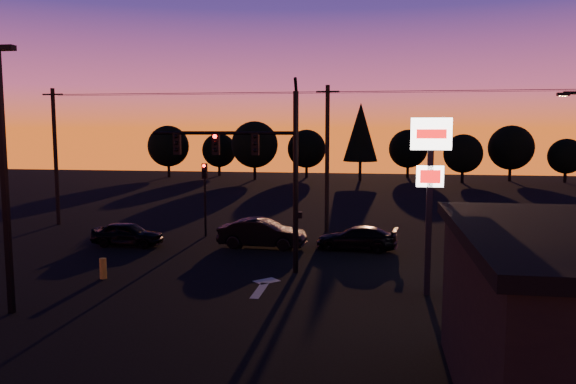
# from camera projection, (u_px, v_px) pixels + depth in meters

# --- Properties ---
(ground) EXTENTS (120.00, 120.00, 0.00)m
(ground) POSITION_uv_depth(u_px,v_px,m) (242.00, 297.00, 21.35)
(ground) COLOR black
(ground) RESTS_ON ground
(lane_arrow) EXTENTS (1.20, 3.10, 0.01)m
(lane_arrow) POSITION_uv_depth(u_px,v_px,m) (263.00, 286.00, 22.91)
(lane_arrow) COLOR beige
(lane_arrow) RESTS_ON ground
(traffic_signal_mast) EXTENTS (6.79, 0.52, 8.58)m
(traffic_signal_mast) POSITION_uv_depth(u_px,v_px,m) (260.00, 162.00, 24.73)
(traffic_signal_mast) COLOR black
(traffic_signal_mast) RESTS_ON ground
(secondary_signal) EXTENTS (0.30, 0.31, 4.35)m
(secondary_signal) POSITION_uv_depth(u_px,v_px,m) (205.00, 189.00, 33.08)
(secondary_signal) COLOR black
(secondary_signal) RESTS_ON ground
(parking_lot_light) EXTENTS (1.25, 0.30, 9.14)m
(parking_lot_light) POSITION_uv_depth(u_px,v_px,m) (3.00, 162.00, 18.98)
(parking_lot_light) COLOR black
(parking_lot_light) RESTS_ON ground
(pylon_sign) EXTENTS (1.50, 0.28, 6.80)m
(pylon_sign) POSITION_uv_depth(u_px,v_px,m) (430.00, 168.00, 21.18)
(pylon_sign) COLOR black
(pylon_sign) RESTS_ON ground
(utility_pole_0) EXTENTS (1.40, 0.26, 9.00)m
(utility_pole_0) POSITION_uv_depth(u_px,v_px,m) (56.00, 156.00, 37.06)
(utility_pole_0) COLOR black
(utility_pole_0) RESTS_ON ground
(utility_pole_1) EXTENTS (1.40, 0.26, 9.00)m
(utility_pole_1) POSITION_uv_depth(u_px,v_px,m) (327.00, 158.00, 34.26)
(utility_pole_1) COLOR black
(utility_pole_1) RESTS_ON ground
(power_wires) EXTENTS (36.00, 1.22, 0.07)m
(power_wires) POSITION_uv_depth(u_px,v_px,m) (328.00, 92.00, 33.81)
(power_wires) COLOR black
(power_wires) RESTS_ON ground
(bollard) EXTENTS (0.30, 0.30, 0.89)m
(bollard) POSITION_uv_depth(u_px,v_px,m) (103.00, 268.00, 23.98)
(bollard) COLOR gold
(bollard) RESTS_ON ground
(tree_0) EXTENTS (5.36, 5.36, 6.74)m
(tree_0) POSITION_uv_depth(u_px,v_px,m) (168.00, 146.00, 73.38)
(tree_0) COLOR black
(tree_0) RESTS_ON ground
(tree_1) EXTENTS (4.54, 4.54, 5.71)m
(tree_1) POSITION_uv_depth(u_px,v_px,m) (219.00, 150.00, 75.46)
(tree_1) COLOR black
(tree_1) RESTS_ON ground
(tree_2) EXTENTS (5.77, 5.78, 7.26)m
(tree_2) POSITION_uv_depth(u_px,v_px,m) (255.00, 145.00, 69.51)
(tree_2) COLOR black
(tree_2) RESTS_ON ground
(tree_3) EXTENTS (4.95, 4.95, 6.22)m
(tree_3) POSITION_uv_depth(u_px,v_px,m) (307.00, 149.00, 72.58)
(tree_3) COLOR black
(tree_3) RESTS_ON ground
(tree_4) EXTENTS (4.18, 4.18, 9.50)m
(tree_4) POSITION_uv_depth(u_px,v_px,m) (361.00, 132.00, 68.30)
(tree_4) COLOR black
(tree_4) RESTS_ON ground
(tree_5) EXTENTS (4.95, 4.95, 6.22)m
(tree_5) POSITION_uv_depth(u_px,v_px,m) (408.00, 149.00, 72.52)
(tree_5) COLOR black
(tree_5) RESTS_ON ground
(tree_6) EXTENTS (4.54, 4.54, 5.71)m
(tree_6) POSITION_uv_depth(u_px,v_px,m) (463.00, 154.00, 65.74)
(tree_6) COLOR black
(tree_6) RESTS_ON ground
(tree_7) EXTENTS (5.36, 5.36, 6.74)m
(tree_7) POSITION_uv_depth(u_px,v_px,m) (511.00, 148.00, 67.68)
(tree_7) COLOR black
(tree_7) RESTS_ON ground
(tree_8) EXTENTS (4.12, 4.12, 5.19)m
(tree_8) POSITION_uv_depth(u_px,v_px,m) (566.00, 156.00, 65.87)
(tree_8) COLOR black
(tree_8) RESTS_ON ground
(car_left) EXTENTS (3.90, 1.65, 1.31)m
(car_left) POSITION_uv_depth(u_px,v_px,m) (128.00, 234.00, 30.68)
(car_left) COLOR black
(car_left) RESTS_ON ground
(car_mid) EXTENTS (4.76, 1.88, 1.54)m
(car_mid) POSITION_uv_depth(u_px,v_px,m) (262.00, 233.00, 30.24)
(car_mid) COLOR black
(car_mid) RESTS_ON ground
(car_right) EXTENTS (4.44, 2.18, 1.24)m
(car_right) POSITION_uv_depth(u_px,v_px,m) (357.00, 238.00, 29.67)
(car_right) COLOR black
(car_right) RESTS_ON ground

